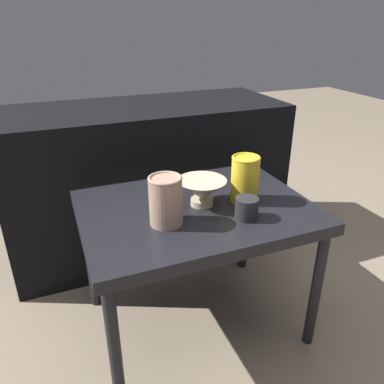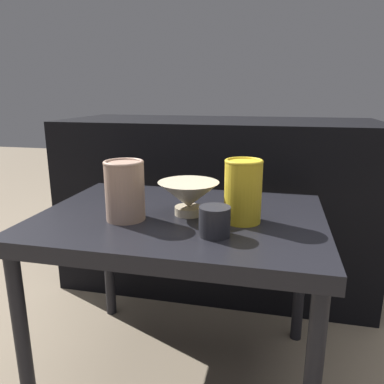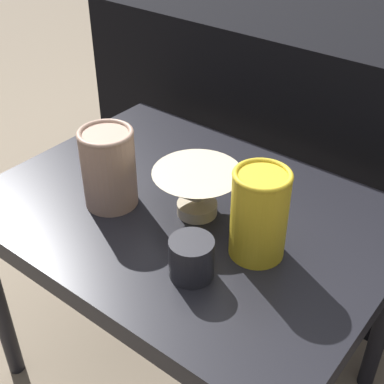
{
  "view_description": "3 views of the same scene",
  "coord_description": "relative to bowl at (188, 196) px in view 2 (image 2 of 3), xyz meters",
  "views": [
    {
      "loc": [
        -0.42,
        -1.0,
        1.06
      ],
      "look_at": [
        -0.01,
        -0.0,
        0.55
      ],
      "focal_mm": 35.0,
      "sensor_mm": 36.0,
      "label": 1
    },
    {
      "loc": [
        0.24,
        -0.91,
        0.81
      ],
      "look_at": [
        0.03,
        -0.0,
        0.56
      ],
      "focal_mm": 35.0,
      "sensor_mm": 36.0,
      "label": 2
    },
    {
      "loc": [
        0.5,
        -0.62,
        1.09
      ],
      "look_at": [
        0.03,
        -0.03,
        0.56
      ],
      "focal_mm": 50.0,
      "sensor_mm": 36.0,
      "label": 3
    }
  ],
  "objects": [
    {
      "name": "vase_colorful_right",
      "position": [
        0.14,
        -0.02,
        0.03
      ],
      "size": [
        0.09,
        0.09,
        0.16
      ],
      "color": "gold",
      "rests_on": "table"
    },
    {
      "name": "bowl",
      "position": [
        0.0,
        0.0,
        0.0
      ],
      "size": [
        0.16,
        0.16,
        0.09
      ],
      "color": "#C1B293",
      "rests_on": "table"
    },
    {
      "name": "ground_plane",
      "position": [
        -0.02,
        0.0,
        -0.55
      ],
      "size": [
        8.0,
        8.0,
        0.0
      ],
      "primitive_type": "plane",
      "color": "#7F705B"
    },
    {
      "name": "vase_textured_left",
      "position": [
        -0.15,
        -0.07,
        0.03
      ],
      "size": [
        0.1,
        0.1,
        0.15
      ],
      "color": "tan",
      "rests_on": "table"
    },
    {
      "name": "cup",
      "position": [
        0.09,
        -0.13,
        -0.02
      ],
      "size": [
        0.07,
        0.07,
        0.07
      ],
      "color": "#232328",
      "rests_on": "table"
    },
    {
      "name": "couch_backdrop",
      "position": [
        -0.02,
        0.61,
        -0.2
      ],
      "size": [
        1.26,
        0.5,
        0.7
      ],
      "color": "black",
      "rests_on": "ground_plane"
    },
    {
      "name": "table",
      "position": [
        -0.02,
        0.0,
        -0.1
      ],
      "size": [
        0.74,
        0.55,
        0.5
      ],
      "color": "black",
      "rests_on": "ground_plane"
    }
  ]
}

